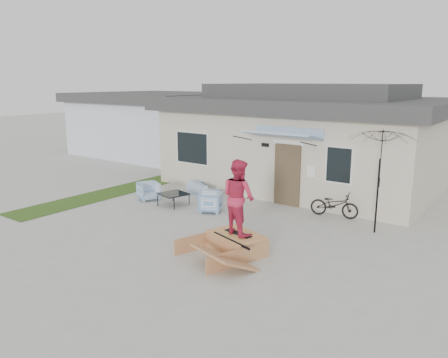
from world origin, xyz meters
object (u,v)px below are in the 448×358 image
Objects in this scene: skateboard at (238,233)px; skate_ramp at (237,243)px; bicycle at (334,202)px; skater at (239,196)px; coffee_table at (173,199)px; armchair_right at (210,201)px; loveseat at (203,186)px; armchair_left at (149,190)px; patio_umbrella at (379,172)px.

skate_ramp is at bearing -95.29° from skateboard.
skater reaches higher than bicycle.
skate_ramp is (4.15, -2.18, 0.02)m from coffee_table.
armchair_right is 0.84× the size of coffee_table.
loveseat is 0.87× the size of skate_ramp.
armchair_right is 0.39× the size of skate_ramp.
skater is (4.16, -2.13, 1.23)m from coffee_table.
loveseat is at bearing -7.64° from armchair_left.
armchair_left is at bearing -180.00° from coffee_table.
bicycle is at bearing 91.59° from skateboard.
coffee_table is 5.34m from bicycle.
skateboard is (-0.79, -4.14, 0.01)m from bicycle.
armchair_right is 0.47× the size of bicycle.
armchair_left reaches higher than skate_ramp.
coffee_table is (0.12, -1.75, -0.10)m from loveseat.
skateboard is (-2.29, -3.44, -1.26)m from patio_umbrella.
loveseat is 0.73× the size of patio_umbrella.
patio_umbrella is 4.32m from skateboard.
bicycle is (5.06, 0.25, 0.17)m from loveseat.
coffee_table is at bearing 103.41° from bicycle.
bicycle reaches higher than loveseat.
bicycle is 1.81× the size of skateboard.
patio_umbrella is 1.20× the size of skate_ramp.
loveseat reaches higher than skateboard.
patio_umbrella is at bearing 68.66° from skateboard.
coffee_table is at bearing 165.18° from skateboard.
armchair_right reaches higher than skate_ramp.
armchair_left is 0.86× the size of skateboard.
patio_umbrella is at bearing -106.52° from skater.
loveseat is 5.07m from bicycle.
skater reaches higher than armchair_left.
armchair_right is 3.51m from skateboard.
armchair_left is 5.87m from skater.
armchair_left is at bearing 175.47° from skate_ramp.
armchair_left is at bearing 170.64° from skateboard.
patio_umbrella is at bearing 78.77° from armchair_right.
patio_umbrella is at bearing 11.42° from coffee_table.
skate_ramp is 2.23× the size of skateboard.
skater is (0.00, -0.00, 0.95)m from skateboard.
loveseat is 1.76m from coffee_table.
skater reaches higher than skateboard.
skateboard is at bearing 161.80° from loveseat.
coffee_table is at bearing -9.99° from skater.
armchair_right reaches higher than loveseat.
patio_umbrella reaches higher than armchair_right.
patio_umbrella is 4.14m from skater.
coffee_table is 4.68m from skateboard.
armchair_right reaches higher than armchair_left.
armchair_left is 0.99× the size of armchair_right.
armchair_left reaches higher than coffee_table.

